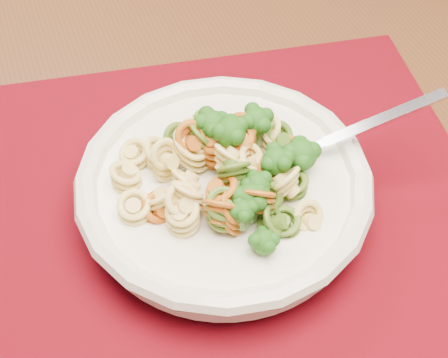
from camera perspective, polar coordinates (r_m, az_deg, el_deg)
name	(u,v)px	position (r m, az deg, el deg)	size (l,w,h in m)	color
dining_table	(238,225)	(0.69, 1.33, -4.21)	(1.26, 0.83, 0.74)	#4E2B16
placemat	(205,201)	(0.57, -1.77, -2.06)	(0.50, 0.39, 0.00)	#5A030D
pasta_bowl	(224,187)	(0.54, 0.00, -0.71)	(0.26, 0.26, 0.05)	white
pasta_broccoli_heap	(224,174)	(0.53, 0.00, 0.42)	(0.22, 0.22, 0.06)	#EFDB76
fork	(298,154)	(0.55, 6.76, 2.29)	(0.19, 0.02, 0.01)	silver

